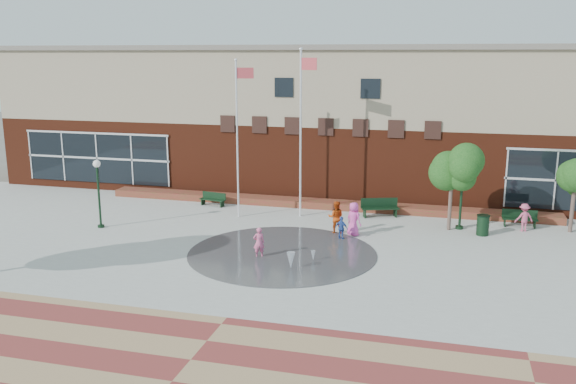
% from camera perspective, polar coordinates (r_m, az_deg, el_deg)
% --- Properties ---
extents(ground, '(120.00, 120.00, 0.00)m').
position_cam_1_polar(ground, '(24.52, -2.43, -7.95)').
color(ground, '#666056').
rests_on(ground, ground).
extents(plaza_concrete, '(46.00, 18.00, 0.01)m').
position_cam_1_polar(plaza_concrete, '(28.15, 0.00, -5.16)').
color(plaza_concrete, '#A8A8A0').
rests_on(plaza_concrete, ground).
extents(paver_band, '(46.00, 6.00, 0.01)m').
position_cam_1_polar(paver_band, '(18.55, -9.10, -15.28)').
color(paver_band, maroon).
rests_on(paver_band, ground).
extents(splash_pad, '(8.40, 8.40, 0.01)m').
position_cam_1_polar(splash_pad, '(27.23, -0.54, -5.79)').
color(splash_pad, '#383A3D').
rests_on(splash_pad, ground).
extents(library_building, '(44.40, 10.40, 9.20)m').
position_cam_1_polar(library_building, '(40.16, 4.99, 6.98)').
color(library_building, '#592111').
rests_on(library_building, ground).
extents(flower_bed, '(26.00, 1.20, 0.40)m').
position_cam_1_polar(flower_bed, '(35.26, 3.18, -1.48)').
color(flower_bed, '#A60B2B').
rests_on(flower_bed, ground).
extents(flagpole_left, '(0.97, 0.32, 8.45)m').
position_cam_1_polar(flagpole_left, '(32.44, -4.70, 5.72)').
color(flagpole_left, white).
rests_on(flagpole_left, ground).
extents(flagpole_right, '(1.03, 0.52, 9.01)m').
position_cam_1_polar(flagpole_right, '(32.40, 1.27, 6.33)').
color(flagpole_right, white).
rests_on(flagpole_right, ground).
extents(lamp_left, '(0.37, 0.37, 3.51)m').
position_cam_1_polar(lamp_left, '(32.12, -17.33, 0.53)').
color(lamp_left, black).
rests_on(lamp_left, ground).
extents(lamp_right, '(0.42, 0.42, 3.99)m').
position_cam_1_polar(lamp_right, '(31.56, 15.99, 0.96)').
color(lamp_right, black).
rests_on(lamp_right, ground).
extents(bench_left, '(1.62, 0.71, 0.79)m').
position_cam_1_polar(bench_left, '(35.81, -7.05, -0.91)').
color(bench_left, black).
rests_on(bench_left, ground).
extents(bench_mid, '(2.10, 1.22, 1.02)m').
position_cam_1_polar(bench_mid, '(33.49, 8.58, -1.79)').
color(bench_mid, black).
rests_on(bench_mid, ground).
extents(bench_right, '(1.75, 0.53, 0.87)m').
position_cam_1_polar(bench_right, '(33.43, 20.84, -2.61)').
color(bench_right, black).
rests_on(bench_right, ground).
extents(trash_can, '(0.63, 0.63, 1.03)m').
position_cam_1_polar(trash_can, '(31.24, 17.77, -2.97)').
color(trash_can, black).
rests_on(trash_can, ground).
extents(tree_mid, '(2.60, 2.60, 4.39)m').
position_cam_1_polar(tree_mid, '(31.12, 15.12, 2.20)').
color(tree_mid, '#4B3830').
rests_on(tree_mid, ground).
extents(tree_small_right, '(2.10, 2.10, 3.60)m').
position_cam_1_polar(tree_small_right, '(32.92, 25.29, 0.96)').
color(tree_small_right, '#4B3830').
rests_on(tree_small_right, ground).
extents(water_jet_a, '(0.36, 0.36, 0.70)m').
position_cam_1_polar(water_jet_a, '(25.32, 0.27, -7.25)').
color(water_jet_a, white).
rests_on(water_jet_a, ground).
extents(water_jet_b, '(0.20, 0.20, 0.44)m').
position_cam_1_polar(water_jet_b, '(26.28, 2.37, -6.51)').
color(water_jet_b, white).
rests_on(water_jet_b, ground).
extents(child_splash, '(0.58, 0.50, 1.35)m').
position_cam_1_polar(child_splash, '(26.62, -2.74, -4.73)').
color(child_splash, '#E35D8C').
rests_on(child_splash, ground).
extents(adult_red, '(0.86, 0.71, 1.62)m').
position_cam_1_polar(adult_red, '(30.19, 4.50, -2.36)').
color(adult_red, '#B8400E').
rests_on(adult_red, ground).
extents(adult_pink, '(0.97, 0.88, 1.66)m').
position_cam_1_polar(adult_pink, '(29.82, 6.16, -2.54)').
color(adult_pink, '#EC4AAE').
rests_on(adult_pink, ground).
extents(child_blue, '(0.71, 0.47, 1.13)m').
position_cam_1_polar(child_blue, '(29.20, 5.03, -3.40)').
color(child_blue, '#3051A7').
rests_on(child_blue, ground).
extents(person_bench, '(1.05, 0.82, 1.43)m').
position_cam_1_polar(person_bench, '(32.58, 21.22, -2.25)').
color(person_bench, '#C84F73').
rests_on(person_bench, ground).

